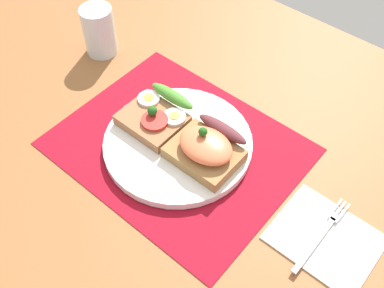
% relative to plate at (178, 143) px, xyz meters
% --- Properties ---
extents(ground_plane, '(1.20, 0.90, 0.03)m').
position_rel_plate_xyz_m(ground_plane, '(0.00, 0.00, -0.03)').
color(ground_plane, brown).
extents(placemat, '(0.38, 0.30, 0.00)m').
position_rel_plate_xyz_m(placemat, '(0.00, 0.00, -0.01)').
color(placemat, maroon).
rests_on(placemat, ground_plane).
extents(plate, '(0.24, 0.24, 0.01)m').
position_rel_plate_xyz_m(plate, '(0.00, 0.00, 0.00)').
color(plate, white).
rests_on(plate, placemat).
extents(sandwich_egg_tomato, '(0.10, 0.10, 0.04)m').
position_rel_plate_xyz_m(sandwich_egg_tomato, '(-0.05, 0.01, 0.02)').
color(sandwich_egg_tomato, '#996743').
rests_on(sandwich_egg_tomato, plate).
extents(sandwich_salmon, '(0.11, 0.10, 0.06)m').
position_rel_plate_xyz_m(sandwich_salmon, '(0.06, 0.00, 0.03)').
color(sandwich_salmon, olive).
rests_on(sandwich_salmon, plate).
extents(napkin, '(0.14, 0.12, 0.01)m').
position_rel_plate_xyz_m(napkin, '(0.27, 0.01, -0.01)').
color(napkin, white).
rests_on(napkin, ground_plane).
extents(fork, '(0.02, 0.14, 0.00)m').
position_rel_plate_xyz_m(fork, '(0.26, 0.01, -0.00)').
color(fork, '#B7B7BC').
rests_on(fork, napkin).
extents(drinking_glass, '(0.06, 0.06, 0.10)m').
position_rel_plate_xyz_m(drinking_glass, '(-0.28, 0.09, 0.04)').
color(drinking_glass, silver).
rests_on(drinking_glass, ground_plane).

